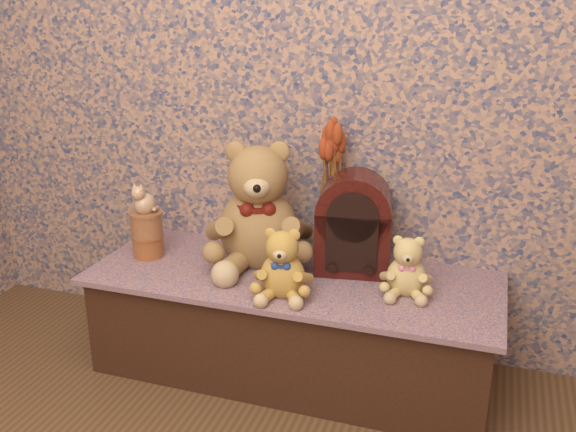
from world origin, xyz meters
name	(u,v)px	position (x,y,z in m)	size (l,w,h in m)	color
display_shelf	(292,323)	(0.00, 1.22, 0.19)	(1.46, 0.57, 0.39)	#394074
teddy_large	(258,198)	(-0.16, 1.30, 0.63)	(0.39, 0.47, 0.50)	olive
teddy_medium	(283,259)	(0.02, 1.07, 0.51)	(0.20, 0.24, 0.25)	#BD8F35
teddy_small	(407,262)	(0.40, 1.21, 0.50)	(0.17, 0.21, 0.22)	#DBB568
cathedral_radio	(354,222)	(0.19, 1.34, 0.57)	(0.26, 0.19, 0.36)	#350E09
ceramic_vase	(334,235)	(0.10, 1.42, 0.48)	(0.11, 0.11, 0.19)	tan
dried_stalks	(336,152)	(0.10, 1.42, 0.80)	(0.24, 0.24, 0.46)	#AF3F1C
biscuit_tin_lower	(148,246)	(-0.58, 1.22, 0.43)	(0.11, 0.11, 0.08)	#B38234
biscuit_tin_upper	(147,224)	(-0.58, 1.22, 0.51)	(0.12, 0.12, 0.09)	tan
cat_figurine	(144,197)	(-0.58, 1.22, 0.62)	(0.09, 0.10, 0.12)	silver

